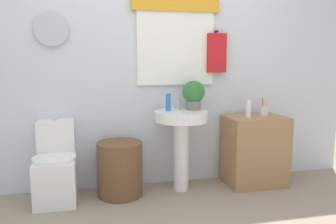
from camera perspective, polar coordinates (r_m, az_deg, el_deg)
name	(u,v)px	position (r m, az deg, el deg)	size (l,w,h in m)	color
back_wall	(153,59)	(3.47, -2.54, 9.03)	(4.40, 0.18, 2.60)	silver
toilet	(56,170)	(3.31, -18.47, -9.27)	(0.38, 0.51, 0.75)	white
laundry_hamper	(120,169)	(3.28, -8.18, -9.54)	(0.43, 0.43, 0.52)	brown
pedestal_sink	(181,131)	(3.29, 2.27, -3.24)	(0.52, 0.52, 0.80)	white
faucet	(178,104)	(3.37, 1.76, 1.30)	(0.03, 0.03, 0.10)	silver
wooden_cabinet	(254,150)	(3.64, 14.48, -6.33)	(0.60, 0.44, 0.72)	#9E754C
soap_bottle	(168,102)	(3.27, 0.04, 1.67)	(0.05, 0.05, 0.17)	#2D6BB7
potted_plant	(194,94)	(3.34, 4.36, 3.11)	(0.22, 0.22, 0.29)	slate
lotion_bottle	(248,109)	(3.47, 13.52, 0.51)	(0.05, 0.05, 0.18)	white
toothbrush_cup	(264,111)	(3.62, 16.06, 0.19)	(0.08, 0.08, 0.18)	silver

